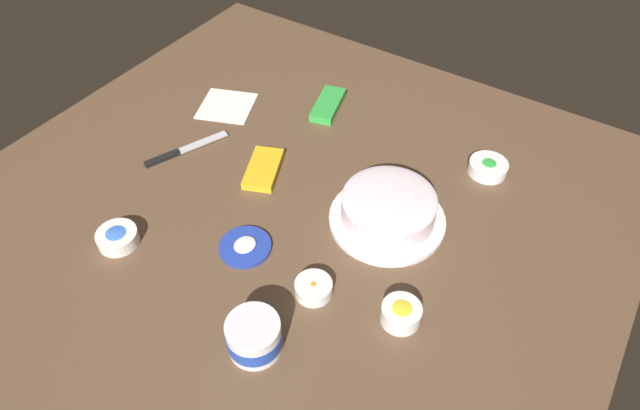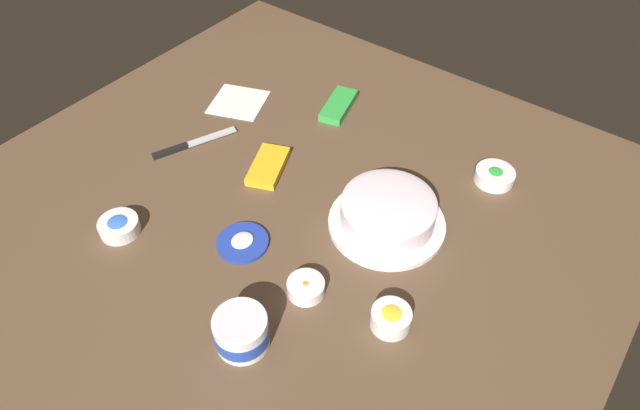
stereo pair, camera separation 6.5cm
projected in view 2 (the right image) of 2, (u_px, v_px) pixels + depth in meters
ground_plane at (285, 210)px, 1.32m from camera, size 1.54×1.54×0.00m
frosted_cake at (388, 213)px, 1.26m from camera, size 0.27×0.27×0.09m
frosting_tub at (241, 331)px, 1.05m from camera, size 0.11×0.11×0.08m
frosting_tub_lid at (243, 242)px, 1.25m from camera, size 0.12×0.12×0.02m
spreading_knife at (187, 145)px, 1.48m from camera, size 0.22×0.11×0.01m
sprinkle_bowl_green at (495, 175)px, 1.38m from camera, size 0.10×0.10×0.03m
sprinkle_bowl_yellow at (391, 318)px, 1.09m from camera, size 0.08×0.08×0.04m
sprinkle_bowl_orange at (306, 287)px, 1.15m from camera, size 0.08×0.08×0.03m
sprinkle_bowl_blue at (119, 226)px, 1.26m from camera, size 0.09×0.09×0.04m
candy_box_lower at (268, 166)px, 1.42m from camera, size 0.17×0.13×0.02m
candy_box_upper at (339, 105)px, 1.59m from camera, size 0.17×0.10×0.02m
paper_napkin at (238, 102)px, 1.62m from camera, size 0.19×0.19×0.01m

